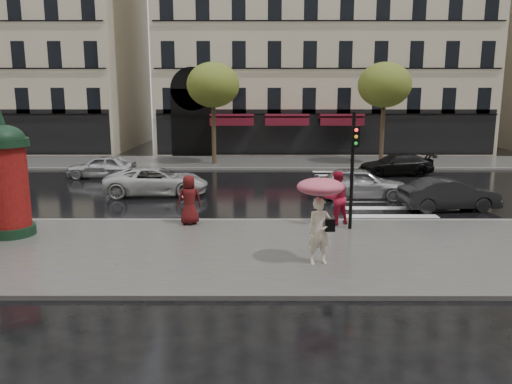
{
  "coord_description": "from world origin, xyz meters",
  "views": [
    {
      "loc": [
        0.82,
        -14.67,
        4.64
      ],
      "look_at": [
        0.79,
        1.5,
        1.45
      ],
      "focal_mm": 35.0,
      "sensor_mm": 36.0,
      "label": 1
    }
  ],
  "objects_px": {
    "traffic_light": "(353,159)",
    "car_black": "(396,165)",
    "car_darkgrey": "(449,194)",
    "car_white": "(157,181)",
    "woman_umbrella": "(320,206)",
    "man_burgundy": "(189,200)",
    "car_silver": "(360,183)",
    "woman_red": "(336,198)",
    "morris_column": "(7,176)",
    "car_far_silver": "(102,167)"
  },
  "relations": [
    {
      "from": "woman_umbrella",
      "to": "woman_red",
      "type": "distance_m",
      "value": 4.37
    },
    {
      "from": "car_silver",
      "to": "car_black",
      "type": "xyz_separation_m",
      "value": [
        3.4,
        6.59,
        -0.08
      ]
    },
    {
      "from": "car_darkgrey",
      "to": "morris_column",
      "type": "bearing_deg",
      "value": 98.44
    },
    {
      "from": "traffic_light",
      "to": "car_black",
      "type": "xyz_separation_m",
      "value": [
        4.83,
        12.17,
        -1.89
      ]
    },
    {
      "from": "car_white",
      "to": "woman_red",
      "type": "bearing_deg",
      "value": -132.03
    },
    {
      "from": "car_silver",
      "to": "car_darkgrey",
      "type": "height_order",
      "value": "car_silver"
    },
    {
      "from": "woman_red",
      "to": "woman_umbrella",
      "type": "bearing_deg",
      "value": 48.67
    },
    {
      "from": "woman_umbrella",
      "to": "car_silver",
      "type": "bearing_deg",
      "value": 72.08
    },
    {
      "from": "man_burgundy",
      "to": "car_white",
      "type": "relative_size",
      "value": 0.37
    },
    {
      "from": "car_darkgrey",
      "to": "car_white",
      "type": "xyz_separation_m",
      "value": [
        -12.44,
        3.04,
        0.01
      ]
    },
    {
      "from": "man_burgundy",
      "to": "morris_column",
      "type": "bearing_deg",
      "value": -5.02
    },
    {
      "from": "car_darkgrey",
      "to": "car_far_silver",
      "type": "relative_size",
      "value": 1.03
    },
    {
      "from": "man_burgundy",
      "to": "car_white",
      "type": "bearing_deg",
      "value": -87.39
    },
    {
      "from": "man_burgundy",
      "to": "car_silver",
      "type": "height_order",
      "value": "man_burgundy"
    },
    {
      "from": "man_burgundy",
      "to": "car_far_silver",
      "type": "height_order",
      "value": "man_burgundy"
    },
    {
      "from": "car_black",
      "to": "car_darkgrey",
      "type": "bearing_deg",
      "value": -8.43
    },
    {
      "from": "traffic_light",
      "to": "car_white",
      "type": "distance_m",
      "value": 10.31
    },
    {
      "from": "car_black",
      "to": "woman_umbrella",
      "type": "bearing_deg",
      "value": -28.91
    },
    {
      "from": "woman_red",
      "to": "man_burgundy",
      "type": "relative_size",
      "value": 1.08
    },
    {
      "from": "woman_red",
      "to": "car_silver",
      "type": "height_order",
      "value": "woman_red"
    },
    {
      "from": "traffic_light",
      "to": "car_silver",
      "type": "relative_size",
      "value": 0.95
    },
    {
      "from": "traffic_light",
      "to": "car_darkgrey",
      "type": "bearing_deg",
      "value": 36.3
    },
    {
      "from": "traffic_light",
      "to": "car_far_silver",
      "type": "bearing_deg",
      "value": 136.73
    },
    {
      "from": "morris_column",
      "to": "traffic_light",
      "type": "height_order",
      "value": "morris_column"
    },
    {
      "from": "woman_red",
      "to": "traffic_light",
      "type": "relative_size",
      "value": 0.48
    },
    {
      "from": "morris_column",
      "to": "car_white",
      "type": "distance_m",
      "value": 8.0
    },
    {
      "from": "car_white",
      "to": "car_black",
      "type": "bearing_deg",
      "value": -69.96
    },
    {
      "from": "woman_umbrella",
      "to": "car_black",
      "type": "height_order",
      "value": "woman_umbrella"
    },
    {
      "from": "traffic_light",
      "to": "car_silver",
      "type": "distance_m",
      "value": 6.04
    },
    {
      "from": "car_far_silver",
      "to": "traffic_light",
      "type": "bearing_deg",
      "value": 47.54
    },
    {
      "from": "traffic_light",
      "to": "car_black",
      "type": "bearing_deg",
      "value": 68.34
    },
    {
      "from": "car_silver",
      "to": "car_darkgrey",
      "type": "relative_size",
      "value": 1.06
    },
    {
      "from": "car_darkgrey",
      "to": "car_black",
      "type": "distance_m",
      "value": 8.8
    },
    {
      "from": "traffic_light",
      "to": "man_burgundy",
      "type": "bearing_deg",
      "value": 173.07
    },
    {
      "from": "morris_column",
      "to": "car_far_silver",
      "type": "bearing_deg",
      "value": 93.37
    },
    {
      "from": "morris_column",
      "to": "woman_red",
      "type": "bearing_deg",
      "value": 7.44
    },
    {
      "from": "man_burgundy",
      "to": "car_white",
      "type": "distance_m",
      "value": 6.19
    },
    {
      "from": "woman_umbrella",
      "to": "car_far_silver",
      "type": "distance_m",
      "value": 17.98
    },
    {
      "from": "car_white",
      "to": "car_far_silver",
      "type": "relative_size",
      "value": 1.25
    },
    {
      "from": "morris_column",
      "to": "traffic_light",
      "type": "distance_m",
      "value": 11.19
    },
    {
      "from": "man_burgundy",
      "to": "morris_column",
      "type": "height_order",
      "value": "morris_column"
    },
    {
      "from": "man_burgundy",
      "to": "car_white",
      "type": "xyz_separation_m",
      "value": [
        -2.29,
        5.74,
        -0.34
      ]
    },
    {
      "from": "woman_red",
      "to": "morris_column",
      "type": "xyz_separation_m",
      "value": [
        -10.75,
        -1.4,
        0.99
      ]
    },
    {
      "from": "woman_umbrella",
      "to": "car_black",
      "type": "bearing_deg",
      "value": 67.97
    },
    {
      "from": "man_burgundy",
      "to": "car_darkgrey",
      "type": "relative_size",
      "value": 0.45
    },
    {
      "from": "traffic_light",
      "to": "woman_red",
      "type": "bearing_deg",
      "value": 121.11
    },
    {
      "from": "woman_red",
      "to": "traffic_light",
      "type": "bearing_deg",
      "value": 94.52
    },
    {
      "from": "woman_umbrella",
      "to": "man_burgundy",
      "type": "bearing_deg",
      "value": 134.14
    },
    {
      "from": "car_silver",
      "to": "car_white",
      "type": "relative_size",
      "value": 0.88
    },
    {
      "from": "traffic_light",
      "to": "car_silver",
      "type": "xyz_separation_m",
      "value": [
        1.43,
        5.59,
        -1.8
      ]
    }
  ]
}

